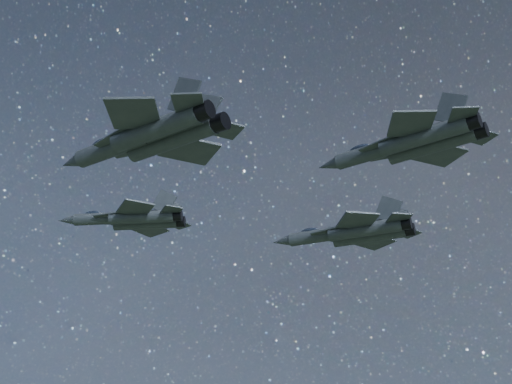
% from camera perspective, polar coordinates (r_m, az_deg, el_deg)
% --- Properties ---
extents(jet_lead, '(14.99, 10.00, 3.80)m').
position_cam_1_polar(jet_lead, '(80.32, -9.79, -2.13)').
color(jet_lead, '#2E3539').
extents(jet_left, '(18.19, 12.84, 4.61)m').
position_cam_1_polar(jet_left, '(85.79, 7.94, -3.21)').
color(jet_left, '#2E3539').
extents(jet_right, '(19.35, 13.50, 4.87)m').
position_cam_1_polar(jet_right, '(63.28, -8.38, 4.47)').
color(jet_right, '#2E3539').
extents(jet_slot, '(17.43, 12.14, 4.38)m').
position_cam_1_polar(jet_slot, '(67.58, 12.47, 3.90)').
color(jet_slot, '#2E3539').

